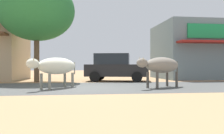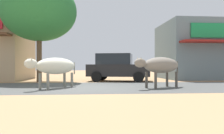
% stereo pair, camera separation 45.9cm
% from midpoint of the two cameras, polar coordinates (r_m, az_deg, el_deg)
% --- Properties ---
extents(ground, '(80.00, 80.00, 0.00)m').
position_cam_midpoint_polar(ground, '(10.13, -5.97, -4.89)').
color(ground, tan).
extents(asphalt_road, '(72.00, 5.36, 0.00)m').
position_cam_midpoint_polar(asphalt_road, '(10.13, -5.97, -4.88)').
color(asphalt_road, '#4D4F4D').
rests_on(asphalt_road, ground).
extents(storefront_right_club, '(8.98, 5.82, 3.99)m').
position_cam_midpoint_polar(storefront_right_club, '(19.04, 26.33, 3.49)').
color(storefront_right_club, slate).
rests_on(storefront_right_club, ground).
extents(roadside_tree, '(4.21, 4.21, 5.69)m').
position_cam_midpoint_polar(roadside_tree, '(14.03, -16.50, 12.94)').
color(roadside_tree, brown).
rests_on(roadside_tree, ground).
extents(parked_hatchback_car, '(3.99, 2.63, 1.64)m').
position_cam_midpoint_polar(parked_hatchback_car, '(13.96, 2.38, -0.04)').
color(parked_hatchback_car, black).
rests_on(parked_hatchback_car, ground).
extents(cow_near_brown, '(1.91, 2.46, 1.25)m').
position_cam_midpoint_polar(cow_near_brown, '(9.72, -12.37, 0.17)').
color(cow_near_brown, beige).
rests_on(cow_near_brown, ground).
extents(cow_far_dark, '(2.38, 1.74, 1.28)m').
position_cam_midpoint_polar(cow_far_dark, '(9.91, 13.12, 0.37)').
color(cow_far_dark, gray).
rests_on(cow_far_dark, ground).
extents(pedestrian_by_shop, '(0.46, 0.61, 1.53)m').
position_cam_midpoint_polar(pedestrian_by_shop, '(15.75, 19.38, 0.17)').
color(pedestrian_by_shop, '#262633').
rests_on(pedestrian_by_shop, ground).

